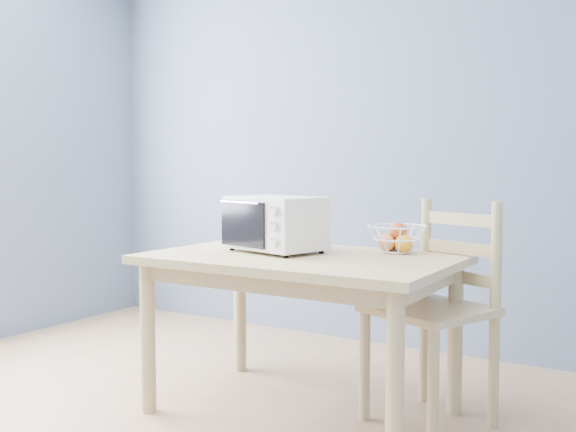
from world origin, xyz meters
The scene contains 5 objects.
room centered at (0.00, 0.00, 1.30)m, with size 4.01×4.51×2.61m.
dining_table centered at (0.41, 0.92, 0.65)m, with size 1.40×0.90×0.75m.
toaster_oven centered at (0.23, 0.96, 0.89)m, with size 0.52×0.42×0.27m.
fruit_basket centered at (0.76, 1.22, 0.82)m, with size 0.35×0.35×0.14m.
dining_chair centered at (0.99, 1.15, 0.50)m, with size 0.61×0.61×1.01m.
Camera 1 is at (1.91, -1.64, 1.14)m, focal length 40.00 mm.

